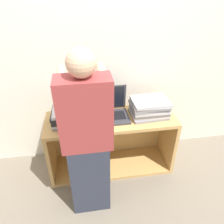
% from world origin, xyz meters
% --- Properties ---
extents(ground_plane, '(12.00, 12.00, 0.00)m').
position_xyz_m(ground_plane, '(0.00, 0.00, 0.00)').
color(ground_plane, '#756B5B').
extents(wall_back, '(8.00, 0.05, 2.40)m').
position_xyz_m(wall_back, '(0.00, 0.57, 1.20)').
color(wall_back, silver).
rests_on(wall_back, ground_plane).
extents(cart, '(1.34, 0.46, 0.67)m').
position_xyz_m(cart, '(0.00, 0.30, 0.33)').
color(cart, tan).
rests_on(cart, ground_plane).
extents(laptop_open, '(0.36, 0.31, 0.30)m').
position_xyz_m(laptop_open, '(0.00, 0.28, 0.73)').
color(laptop_open, '#333338').
rests_on(laptop_open, cart).
extents(laptop_stack_left, '(0.39, 0.30, 0.15)m').
position_xyz_m(laptop_stack_left, '(-0.40, 0.24, 0.75)').
color(laptop_stack_left, gray).
rests_on(laptop_stack_left, cart).
extents(laptop_stack_right, '(0.38, 0.30, 0.18)m').
position_xyz_m(laptop_stack_right, '(0.40, 0.23, 0.76)').
color(laptop_stack_right, gray).
rests_on(laptop_stack_right, cart).
extents(person, '(0.40, 0.52, 1.54)m').
position_xyz_m(person, '(-0.26, -0.23, 0.77)').
color(person, '#2D3342').
rests_on(person, ground_plane).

